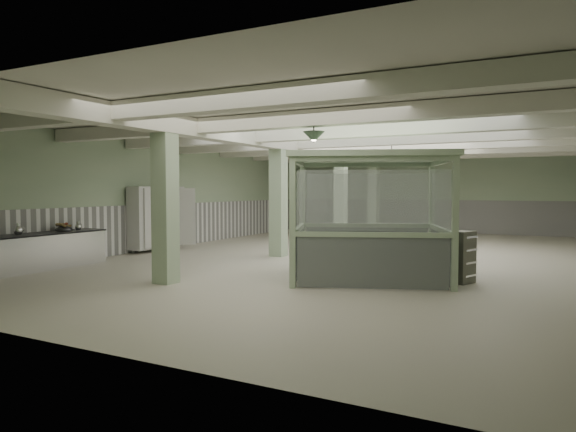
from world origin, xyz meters
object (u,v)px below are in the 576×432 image
at_px(walkin_cooler, 158,220).
at_px(guard_booth, 369,196).
at_px(prep_counter, 11,255).
at_px(filing_cabinet, 462,257).

bearing_deg(walkin_cooler, guard_booth, -12.87).
xyz_separation_m(prep_counter, guard_booth, (7.68, 3.36, 1.40)).
xyz_separation_m(walkin_cooler, guard_booth, (7.76, -1.77, 0.87)).
relative_size(prep_counter, guard_booth, 1.17).
bearing_deg(prep_counter, filing_cabinet, 21.11).
distance_m(prep_counter, guard_booth, 8.50).
xyz_separation_m(prep_counter, filing_cabinet, (9.64, 3.72, 0.10)).
bearing_deg(prep_counter, guard_booth, 23.65).
relative_size(prep_counter, filing_cabinet, 4.50).
xyz_separation_m(prep_counter, walkin_cooler, (-0.08, 5.14, 0.53)).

